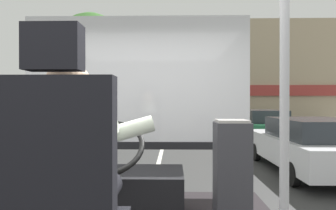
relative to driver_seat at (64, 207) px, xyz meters
name	(u,v)px	position (x,y,z in m)	size (l,w,h in m)	color
ground	(162,150)	(0.06, 9.21, -1.22)	(18.00, 44.00, 0.06)	#333333
driver_seat	(64,207)	(0.00, 0.00, 0.00)	(0.48, 0.48, 1.29)	black
bus_driver	(74,164)	(0.00, 0.13, 0.15)	(0.75, 0.59, 0.73)	black
steering_console	(118,192)	(0.00, 1.25, -0.32)	(1.10, 1.05, 0.86)	black
handrail_pole	(284,80)	(1.00, 0.17, 0.55)	(0.04, 0.04, 2.18)	#B7B7BC
fare_box	(232,177)	(0.90, 0.97, -0.11)	(0.25, 0.26, 0.86)	#333338
windshield_panel	(137,97)	(0.06, 2.03, 0.51)	(2.50, 0.08, 1.48)	silver
street_tree	(91,49)	(-2.88, 10.67, 2.64)	(2.76, 2.76, 5.26)	#4C3828
shop_building	(268,78)	(6.58, 18.05, 2.04)	(10.82, 4.75, 6.47)	tan
parked_car_white	(311,144)	(3.73, 5.81, -0.54)	(1.98, 4.19, 1.27)	silver
parked_car_green	(261,126)	(4.00, 10.75, -0.50)	(1.76, 4.10, 1.35)	#195633
parked_car_silver	(231,118)	(3.72, 15.64, -0.44)	(1.82, 4.23, 1.47)	silver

